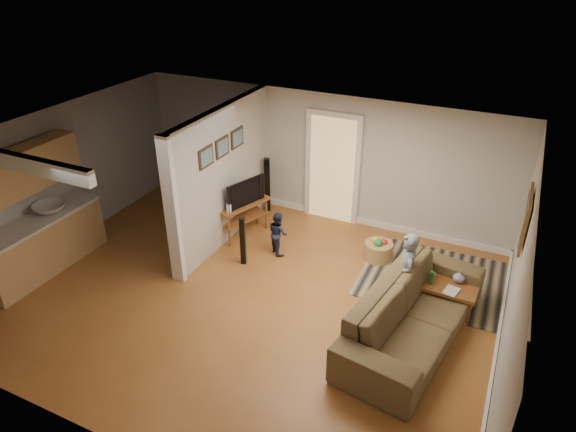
% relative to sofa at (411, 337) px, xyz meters
% --- Properties ---
extents(ground, '(7.50, 7.50, 0.00)m').
position_rel_sofa_xyz_m(ground, '(-2.60, -0.14, 0.00)').
color(ground, brown).
rests_on(ground, ground).
extents(room_shell, '(7.54, 6.02, 2.52)m').
position_rel_sofa_xyz_m(room_shell, '(-3.67, 0.29, 1.46)').
color(room_shell, beige).
rests_on(room_shell, ground).
extents(area_rug, '(2.73, 2.02, 0.01)m').
position_rel_sofa_xyz_m(area_rug, '(0.18, 1.55, 0.01)').
color(area_rug, black).
rests_on(area_rug, ground).
extents(sofa, '(1.57, 3.01, 0.84)m').
position_rel_sofa_xyz_m(sofa, '(0.00, 0.00, 0.00)').
color(sofa, '#463823').
rests_on(sofa, ground).
extents(coffee_table, '(1.09, 0.66, 0.63)m').
position_rel_sofa_xyz_m(coffee_table, '(0.22, 0.94, 0.33)').
color(coffee_table, brown).
rests_on(coffee_table, ground).
extents(tv_console, '(0.73, 1.14, 0.92)m').
position_rel_sofa_xyz_m(tv_console, '(-3.54, 1.47, 0.61)').
color(tv_console, brown).
rests_on(tv_console, ground).
extents(speaker_left, '(0.11, 0.11, 0.89)m').
position_rel_sofa_xyz_m(speaker_left, '(-3.07, 0.62, 0.44)').
color(speaker_left, black).
rests_on(speaker_left, ground).
extents(speaker_right, '(0.15, 0.15, 1.14)m').
position_rel_sofa_xyz_m(speaker_right, '(-3.60, 2.56, 0.57)').
color(speaker_right, black).
rests_on(speaker_right, ground).
extents(toy_basket, '(0.49, 0.49, 0.44)m').
position_rel_sofa_xyz_m(toy_basket, '(-1.00, 1.75, 0.18)').
color(toy_basket, '#956640').
rests_on(toy_basket, ground).
extents(child, '(0.48, 0.57, 1.31)m').
position_rel_sofa_xyz_m(child, '(-0.29, 0.55, 0.00)').
color(child, slate).
rests_on(child, ground).
extents(toddler, '(0.49, 0.48, 0.80)m').
position_rel_sofa_xyz_m(toddler, '(-2.69, 1.20, 0.00)').
color(toddler, '#1D243E').
rests_on(toddler, ground).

